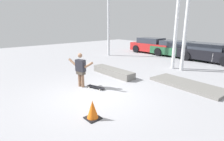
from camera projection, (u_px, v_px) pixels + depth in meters
ground_plane at (97, 95)px, 6.88m from camera, size 36.00×36.00×0.00m
skateboarder at (81, 69)px, 7.55m from camera, size 1.38×0.45×1.50m
skateboard at (96, 87)px, 7.53m from camera, size 0.86×0.44×0.08m
grind_box at (113, 72)px, 9.48m from camera, size 2.72×0.64×0.35m
manual_pad at (187, 84)px, 7.85m from camera, size 3.28×1.52×0.12m
canopy_support_left at (137, 14)px, 12.34m from camera, size 6.43×0.20×5.32m
parked_car_red at (152, 46)px, 16.53m from camera, size 4.07×1.91×1.42m
parked_car_green at (178, 49)px, 14.65m from camera, size 4.55×2.06×1.33m
parked_car_black at (209, 53)px, 12.72m from camera, size 4.28×1.85×1.33m
traffic_cone at (93, 110)px, 5.08m from camera, size 0.42×0.42×0.57m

